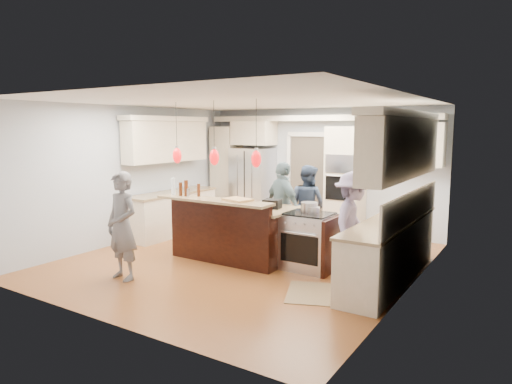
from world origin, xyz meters
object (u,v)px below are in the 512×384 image
refrigerator (253,186)px  kitchen_island (236,230)px  person_bar_end (122,226)px  person_far_left (307,205)px  island_range (310,241)px

refrigerator → kitchen_island: 2.91m
refrigerator → person_bar_end: 4.47m
person_bar_end → person_far_left: 3.68m
kitchen_island → refrigerator: bearing=116.9°
kitchen_island → person_bar_end: 2.05m
kitchen_island → person_bar_end: bearing=-112.0°
kitchen_island → island_range: size_ratio=2.28×
island_range → person_bar_end: 2.93m
refrigerator → island_range: 3.71m
kitchen_island → person_far_left: 1.69m
person_bar_end → person_far_left: person_bar_end is taller
kitchen_island → person_far_left: person_far_left is taller
refrigerator → kitchen_island: refrigerator is taller
refrigerator → person_far_left: size_ratio=1.15×
person_far_left → person_bar_end: bearing=80.9°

